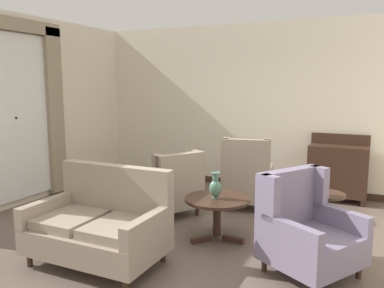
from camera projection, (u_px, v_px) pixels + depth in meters
The scene contains 13 objects.
ground at pixel (192, 246), 4.70m from camera, with size 9.05×9.05×0.00m, color brown.
wall_back at pixel (262, 107), 7.15m from camera, with size 6.63×0.08×3.02m, color beige.
wall_left at pixel (43, 109), 6.65m from camera, with size 0.08×4.21×3.02m, color beige.
baseboard_back at pixel (259, 185), 7.32m from camera, with size 6.47×0.03×0.12m, color #382319.
window_with_curtains at pixel (16, 108), 6.04m from camera, with size 0.12×1.88×2.86m.
coffee_table at pixel (217, 206), 4.86m from camera, with size 0.81×0.81×0.53m.
porcelain_vase at pixel (215, 187), 4.80m from camera, with size 0.15×0.15×0.33m.
settee at pixel (100, 225), 4.24m from camera, with size 1.43×0.88×1.02m.
armchair_foreground_right at pixel (171, 187), 5.80m from camera, with size 1.11×1.07×0.96m.
armchair_near_sideboard at pixel (306, 231), 4.00m from camera, with size 1.11×1.13×1.04m.
armchair_beside_settee at pixel (247, 179), 6.11m from camera, with size 0.87×0.98×1.12m.
side_table at pixel (324, 217), 4.49m from camera, with size 0.45×0.45×0.70m.
sideboard at pixel (338, 170), 6.45m from camera, with size 0.93×0.40×1.10m.
Camera 1 is at (1.92, -4.02, 1.92)m, focal length 36.67 mm.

